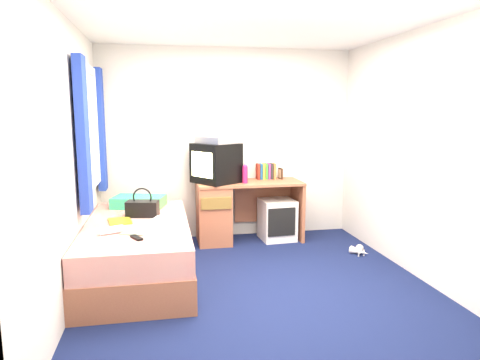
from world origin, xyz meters
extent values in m
plane|color=#0C1438|center=(0.00, 0.00, 0.00)|extent=(3.40, 3.40, 0.00)
plane|color=white|center=(0.00, 0.00, 2.40)|extent=(3.40, 3.40, 0.00)
plane|color=silver|center=(0.00, 1.70, 1.20)|extent=(3.20, 0.00, 3.20)
plane|color=silver|center=(0.00, -1.70, 1.20)|extent=(3.20, 0.00, 3.20)
plane|color=silver|center=(-1.60, 0.00, 1.20)|extent=(0.00, 3.40, 3.40)
plane|color=silver|center=(1.60, 0.00, 1.20)|extent=(0.00, 3.40, 3.40)
cube|color=#A66345|center=(-1.10, 0.49, 0.15)|extent=(1.00, 2.00, 0.30)
cube|color=brown|center=(-0.60, 0.09, 0.16)|extent=(0.02, 0.70, 0.18)
cube|color=white|center=(-1.10, 0.49, 0.42)|extent=(0.98, 1.98, 0.24)
cube|color=#1C9BB6|center=(-1.11, 1.17, 0.60)|extent=(0.63, 0.49, 0.12)
cube|color=#A66345|center=(0.22, 1.42, 0.73)|extent=(1.30, 0.55, 0.03)
cube|color=#A66345|center=(-0.23, 1.42, 0.36)|extent=(0.40, 0.52, 0.72)
cube|color=#A66345|center=(0.85, 1.42, 0.36)|extent=(0.04, 0.52, 0.72)
cube|color=#A66345|center=(0.47, 1.67, 0.45)|extent=(0.78, 0.03, 0.55)
cube|color=white|center=(0.58, 1.40, 0.26)|extent=(0.44, 0.44, 0.51)
cube|color=black|center=(-0.19, 1.44, 0.99)|extent=(0.64, 0.65, 0.48)
cube|color=#EEEA96|center=(-0.37, 1.31, 0.99)|extent=(0.22, 0.31, 0.30)
cube|color=silver|center=(-0.19, 1.44, 1.27)|extent=(0.50, 0.54, 0.08)
cube|color=maroon|center=(0.37, 1.60, 0.85)|extent=(0.03, 0.13, 0.20)
cube|color=navy|center=(0.41, 1.60, 0.85)|extent=(0.03, 0.13, 0.20)
cube|color=gold|center=(0.44, 1.60, 0.85)|extent=(0.03, 0.13, 0.20)
cube|color=#337F33|center=(0.48, 1.60, 0.85)|extent=(0.03, 0.13, 0.20)
cube|color=#7F337F|center=(0.51, 1.60, 0.85)|extent=(0.03, 0.13, 0.20)
cube|color=#262626|center=(0.55, 1.60, 0.85)|extent=(0.03, 0.13, 0.20)
cube|color=#B26633|center=(0.58, 1.60, 0.85)|extent=(0.03, 0.13, 0.20)
cube|color=#331E11|center=(0.67, 1.57, 0.82)|extent=(0.03, 0.12, 0.14)
cylinder|color=#CA1C58|center=(0.15, 1.33, 0.85)|extent=(0.08, 0.08, 0.20)
cylinder|color=white|center=(0.07, 1.42, 0.84)|extent=(0.06, 0.06, 0.17)
cube|color=black|center=(-1.05, 0.72, 0.62)|extent=(0.35, 0.24, 0.16)
torus|color=black|center=(-1.05, 0.72, 0.74)|extent=(0.20, 0.05, 0.20)
cube|color=white|center=(-0.81, 0.21, 0.58)|extent=(0.33, 0.30, 0.09)
cube|color=#FEF61C|center=(-1.27, 0.52, 0.55)|extent=(0.26, 0.32, 0.01)
cylinder|color=white|center=(-1.30, 0.11, 0.58)|extent=(0.21, 0.14, 0.07)
cube|color=gold|center=(-1.12, 0.05, 0.55)|extent=(0.23, 0.13, 0.01)
cube|color=black|center=(-1.08, -0.09, 0.55)|extent=(0.12, 0.16, 0.02)
cube|color=silver|center=(-1.58, 0.90, 1.45)|extent=(0.02, 0.90, 1.10)
cube|color=white|center=(-1.57, 0.90, 2.04)|extent=(0.06, 1.06, 0.08)
cube|color=white|center=(-1.57, 0.90, 0.86)|extent=(0.06, 1.06, 0.08)
cube|color=navy|center=(-1.53, 0.31, 1.40)|extent=(0.08, 0.24, 1.40)
cube|color=navy|center=(-1.53, 1.49, 1.40)|extent=(0.08, 0.24, 1.40)
cone|color=silver|center=(1.34, 0.63, 0.04)|extent=(0.20, 0.23, 0.09)
cone|color=silver|center=(1.35, 0.65, 0.04)|extent=(0.18, 0.24, 0.09)
camera|label=1|loc=(-0.85, -3.70, 1.61)|focal=32.00mm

